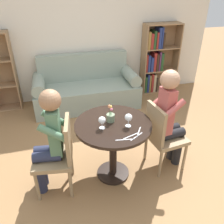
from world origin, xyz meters
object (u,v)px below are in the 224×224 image
chair_left (59,153)px  wine_glass_right (128,118)px  flower_vase (111,116)px  wine_glass_left (102,121)px  bookshelf_right (155,60)px  person_right (170,118)px  couch (86,89)px  person_left (49,140)px  chair_right (162,134)px

chair_left → wine_glass_right: (0.77, -0.05, 0.37)m
flower_vase → wine_glass_right: bearing=-41.8°
wine_glass_left → chair_left: bearing=177.8°
bookshelf_right → flower_vase: (-1.50, -2.13, 0.14)m
chair_left → person_right: size_ratio=0.68×
couch → chair_left: size_ratio=2.11×
person_left → chair_right: bearing=98.6°
couch → bookshelf_right: size_ratio=1.37×
chair_left → wine_glass_left: chair_left is taller
chair_left → flower_vase: 0.69m
wine_glass_left → flower_vase: (0.12, 0.11, -0.03)m
couch → person_left: person_left is taller
couch → person_left: size_ratio=1.52×
couch → chair_right: size_ratio=2.11×
person_right → chair_left: bearing=84.9°
flower_vase → chair_right: bearing=-5.1°
couch → flower_vase: flower_vase is taller
flower_vase → person_left: bearing=-174.2°
wine_glass_right → wine_glass_left: bearing=173.1°
chair_right → wine_glass_left: chair_right is taller
person_left → flower_vase: person_left is taller
bookshelf_right → chair_left: size_ratio=1.54×
wine_glass_right → bookshelf_right: bearing=59.5°
wine_glass_right → flower_vase: bearing=138.2°
chair_right → person_left: size_ratio=0.72×
person_left → wine_glass_left: person_left is taller
wine_glass_left → flower_vase: flower_vase is taller
bookshelf_right → wine_glass_right: size_ratio=9.22×
chair_right → wine_glass_left: 0.84m
wine_glass_right → flower_vase: size_ratio=0.72×
chair_right → person_left: (-1.33, -0.01, 0.19)m
wine_glass_left → wine_glass_right: wine_glass_right is taller
wine_glass_left → chair_right: bearing=4.0°
chair_left → chair_right: bearing=99.5°
wine_glass_right → chair_left: bearing=176.0°
couch → person_left: bearing=-109.9°
chair_left → wine_glass_left: (0.48, -0.02, 0.36)m
chair_left → flower_vase: bearing=106.5°
wine_glass_right → couch: bearing=94.1°
chair_left → person_right: (1.33, 0.05, 0.22)m
person_left → flower_vase: 0.71m
bookshelf_right → person_left: bookshelf_right is taller
person_right → wine_glass_left: (-0.84, -0.07, 0.14)m
bookshelf_right → chair_left: (-2.11, -2.22, -0.19)m
chair_right → bookshelf_right: bearing=-28.9°
chair_right → wine_glass_right: (-0.48, -0.09, 0.37)m
chair_left → chair_right: size_ratio=1.00×
bookshelf_right → wine_glass_right: 2.65m
person_left → wine_glass_left: 0.59m
couch → wine_glass_left: (-0.14, -1.98, 0.54)m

